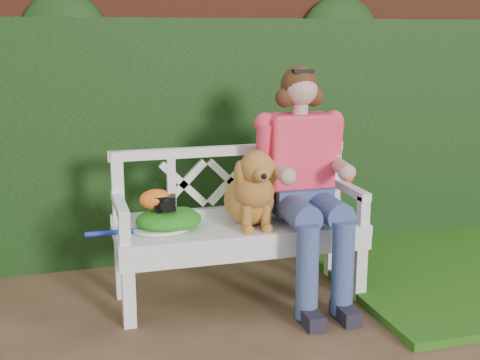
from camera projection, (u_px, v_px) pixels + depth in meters
name	position (u px, v px, depth m)	size (l,w,h in m)	color
brick_wall	(141.00, 104.00, 4.62)	(10.00, 0.30, 2.20)	brown
ivy_hedge	(146.00, 143.00, 4.47)	(10.00, 0.18, 1.70)	#204414
garden_bench	(240.00, 261.00, 3.92)	(1.58, 0.60, 0.48)	white
seated_woman	(301.00, 185.00, 3.90)	(0.59, 0.79, 1.39)	red
dog	(251.00, 186.00, 3.77)	(0.32, 0.43, 0.48)	olive
tennis_racket	(156.00, 229.00, 3.71)	(0.62, 0.26, 0.03)	white
green_bag	(169.00, 219.00, 3.73)	(0.39, 0.30, 0.13)	#1E861A
camera_item	(165.00, 203.00, 3.67)	(0.12, 0.09, 0.08)	black
baseball_glove	(156.00, 199.00, 3.68)	(0.19, 0.14, 0.12)	orange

